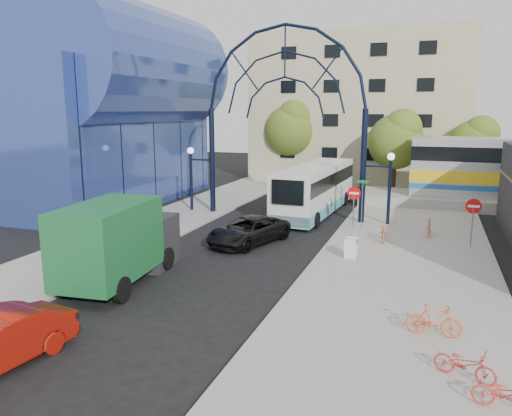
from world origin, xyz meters
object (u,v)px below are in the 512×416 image
at_px(city_bus, 316,188).
at_px(bike_far_a, 508,394).
at_px(bike_far_b, 434,320).
at_px(do_not_enter_sign, 473,211).
at_px(street_name_sign, 362,193).
at_px(tree_north_b, 292,127).
at_px(tree_north_a, 397,139).
at_px(green_truck, 120,241).
at_px(sandwich_board, 351,246).
at_px(stop_sign, 354,197).
at_px(bike_far_c, 465,364).
at_px(black_suv, 248,231).
at_px(bike_near_a, 384,232).
at_px(tree_north_c, 475,143).
at_px(gateway_arch, 285,83).
at_px(bike_near_b, 429,227).

xyz_separation_m(city_bus, bike_far_a, (9.30, -21.11, -1.15)).
height_order(city_bus, bike_far_b, city_bus).
bearing_deg(do_not_enter_sign, street_name_sign, 155.84).
bearing_deg(city_bus, tree_north_b, 114.89).
relative_size(tree_north_a, bike_far_a, 4.46).
distance_m(tree_north_a, green_truck, 27.50).
relative_size(sandwich_board, city_bus, 0.08).
xyz_separation_m(stop_sign, bike_far_c, (5.23, -15.65, -1.46)).
height_order(stop_sign, tree_north_b, tree_north_b).
relative_size(tree_north_a, city_bus, 0.59).
bearing_deg(sandwich_board, tree_north_a, 88.50).
relative_size(street_name_sign, black_suv, 0.55).
bearing_deg(bike_near_a, tree_north_a, 86.23).
height_order(tree_north_c, black_suv, tree_north_c).
relative_size(black_suv, bike_far_b, 3.04).
relative_size(tree_north_c, green_truck, 0.94).
bearing_deg(tree_north_c, gateway_arch, -131.04).
xyz_separation_m(street_name_sign, tree_north_b, (-9.08, 17.33, 3.14)).
height_order(gateway_arch, tree_north_a, gateway_arch).
bearing_deg(green_truck, sandwich_board, 29.53).
height_order(stop_sign, tree_north_c, tree_north_c).
bearing_deg(green_truck, city_bus, 69.35).
height_order(stop_sign, bike_far_a, stop_sign).
xyz_separation_m(bike_far_a, bike_far_b, (-1.61, 3.55, 0.09)).
bearing_deg(bike_far_b, stop_sign, 18.52).
bearing_deg(tree_north_b, do_not_enter_sign, -53.26).
bearing_deg(do_not_enter_sign, tree_north_b, 126.74).
height_order(tree_north_a, tree_north_b, tree_north_b).
relative_size(green_truck, bike_near_b, 4.21).
bearing_deg(bike_far_a, sandwich_board, 31.88).
xyz_separation_m(tree_north_b, bike_far_c, (13.91, -33.57, -4.73)).
distance_m(do_not_enter_sign, green_truck, 17.00).
bearing_deg(bike_far_c, do_not_enter_sign, 16.89).
bearing_deg(black_suv, green_truck, -93.61).
height_order(green_truck, bike_near_b, green_truck).
distance_m(tree_north_c, city_bus, 15.88).
xyz_separation_m(green_truck, black_suv, (2.88, 7.20, -0.98)).
bearing_deg(tree_north_c, bike_near_b, -100.97).
bearing_deg(tree_north_c, stop_sign, -114.69).
height_order(black_suv, bike_near_b, black_suv).
bearing_deg(bike_near_a, bike_far_a, -80.10).
bearing_deg(tree_north_a, stop_sign, -95.42).
relative_size(city_bus, bike_far_a, 7.57).
height_order(tree_north_a, bike_far_a, tree_north_a).
height_order(sandwich_board, city_bus, city_bus).
distance_m(gateway_arch, street_name_sign, 8.38).
bearing_deg(bike_near_b, bike_far_b, -89.71).
height_order(gateway_arch, stop_sign, gateway_arch).
xyz_separation_m(city_bus, bike_near_a, (5.14, -6.47, -1.09)).
xyz_separation_m(street_name_sign, bike_far_a, (5.69, -17.39, -1.60)).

